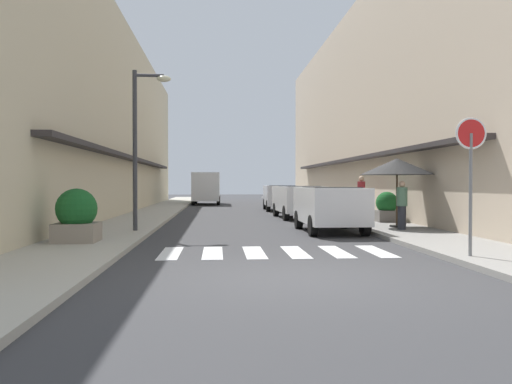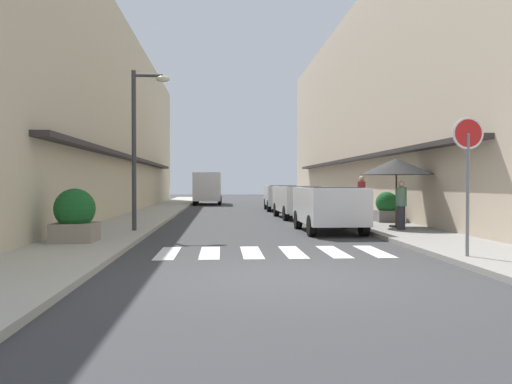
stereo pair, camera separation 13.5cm
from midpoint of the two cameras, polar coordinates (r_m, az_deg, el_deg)
ground_plane at (r=26.26m, az=-1.08°, el=-2.51°), size 95.43×95.43×0.00m
sidewalk_left at (r=26.44m, az=-11.04°, el=-2.38°), size 2.42×60.73×0.12m
sidewalk_right at (r=26.86m, az=8.72°, el=-2.32°), size 2.42×60.73×0.12m
building_row_left at (r=28.42m, az=-18.27°, el=7.35°), size 5.50×41.04×9.56m
building_row_right at (r=29.22m, az=15.44°, el=8.59°), size 5.50×41.04×10.98m
crosswalk at (r=12.17m, az=2.08°, el=-6.54°), size 5.20×2.20×0.01m
parked_car_near at (r=17.23m, az=8.10°, el=-1.29°), size 1.84×4.05×1.47m
parked_car_mid at (r=23.89m, az=4.76°, el=-0.65°), size 1.94×4.42×1.47m
parked_car_far at (r=30.67m, az=2.86°, el=-0.29°), size 1.90×4.27×1.47m
delivery_van at (r=39.53m, az=-5.13°, el=0.69°), size 2.06×5.42×2.37m
round_street_sign at (r=11.48m, az=22.26°, el=4.26°), size 0.65×0.07×2.81m
street_lamp at (r=16.87m, az=-12.18°, el=6.37°), size 1.19×0.28×4.98m
cafe_umbrella at (r=18.30m, az=15.15°, el=2.65°), size 2.46×2.46×2.31m
planter_corner at (r=14.00m, az=-18.76°, el=-2.52°), size 1.05×1.05×1.34m
planter_midblock at (r=20.71m, az=14.15°, el=-1.60°), size 0.84×0.84×1.15m
pedestrian_walking_near at (r=17.32m, az=15.64°, el=-1.28°), size 0.34×0.34×1.55m
pedestrian_walking_far at (r=23.49m, az=11.51°, el=-0.34°), size 0.34×0.34×1.79m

